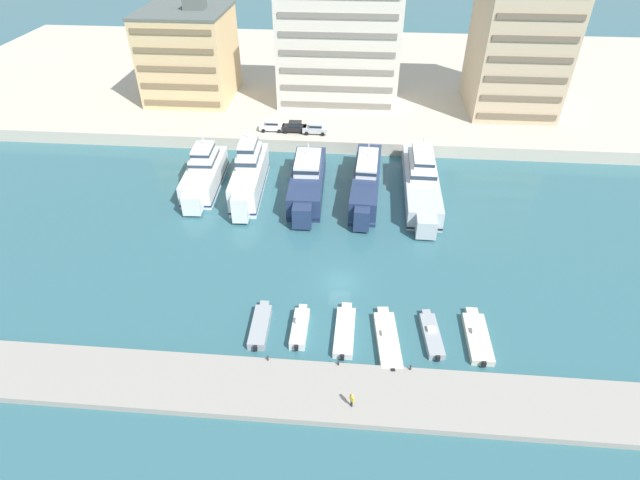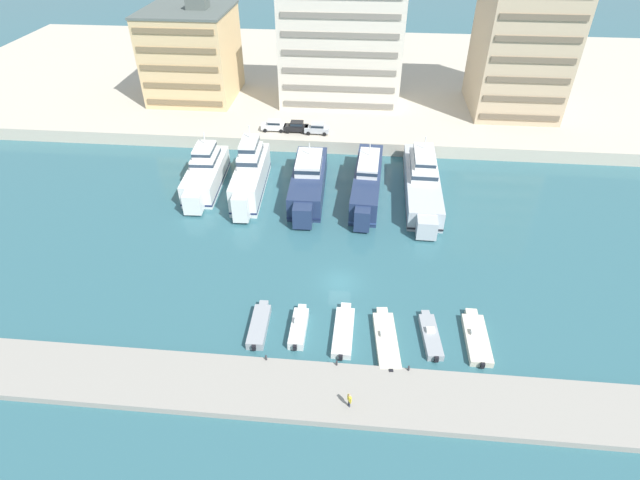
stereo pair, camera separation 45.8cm
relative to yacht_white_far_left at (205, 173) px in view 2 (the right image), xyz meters
name	(u,v)px [view 2 (the right image)]	position (x,y,z in m)	size (l,w,h in m)	color
ground_plane	(340,282)	(20.96, -19.77, -2.14)	(400.00, 400.00, 0.00)	#336670
quay_promenade	(359,78)	(20.96, 47.08, -1.07)	(180.00, 70.00, 2.14)	beige
pier_dock	(330,393)	(20.96, -35.10, -1.79)	(120.00, 6.34, 0.70)	#9E998E
yacht_white_far_left	(205,173)	(0.00, 0.00, 0.00)	(5.03, 16.24, 7.64)	white
yacht_white_left	(250,174)	(6.89, -0.87, 0.63)	(4.40, 17.22, 9.26)	white
yacht_navy_mid_left	(308,181)	(15.21, -0.60, -0.13)	(4.97, 18.84, 6.72)	navy
yacht_navy_center_left	(367,181)	(23.60, 0.11, -0.16)	(4.54, 20.40, 6.56)	navy
yacht_silver_center	(422,180)	(31.45, 0.91, -0.09)	(4.97, 23.03, 7.53)	silver
motorboat_grey_far_left	(259,325)	(13.20, -27.67, -1.68)	(1.83, 6.56, 0.91)	#9EA3A8
motorboat_white_left	(299,327)	(17.25, -27.58, -1.63)	(1.57, 5.95, 1.52)	white
motorboat_white_mid_left	(344,331)	(21.78, -27.56, -1.77)	(2.05, 7.51, 0.81)	white
motorboat_cream_center_left	(386,340)	(26.05, -28.37, -1.76)	(2.76, 8.52, 1.09)	beige
motorboat_grey_center	(430,336)	(30.46, -27.38, -1.75)	(2.08, 6.60, 1.10)	#9EA3A8
motorboat_cream_center_right	(476,338)	(34.98, -27.24, -1.77)	(2.19, 7.60, 1.11)	beige
car_white_far_left	(274,125)	(7.56, 15.62, 0.98)	(4.12, 1.96, 1.80)	white
car_black_left	(296,126)	(11.41, 15.50, 0.98)	(4.11, 1.94, 1.80)	black
car_silver_mid_left	(317,128)	(14.96, 15.09, 0.98)	(4.13, 1.98, 1.80)	#B7BCC1
apartment_block_far_left	(192,54)	(-10.05, 30.59, 7.99)	(15.59, 16.07, 17.85)	#E0BC84
apartment_block_left	(341,42)	(17.87, 30.50, 10.78)	(22.01, 12.60, 23.44)	silver
apartment_block_mid_left	(524,34)	(49.09, 29.62, 13.07)	(14.79, 16.91, 28.01)	#C6AD89
pedestrian_near_edge	(349,399)	(22.74, -36.50, -0.49)	(0.39, 0.56, 1.59)	#282D3D
bollard_west	(266,357)	(14.76, -32.18, -1.11)	(0.20, 0.20, 0.61)	#2D2D33
bollard_west_mid	(337,363)	(21.39, -32.18, -1.11)	(0.20, 0.20, 0.61)	#2D2D33
bollard_east_mid	(409,368)	(28.01, -32.18, -1.11)	(0.20, 0.20, 0.61)	#2D2D33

